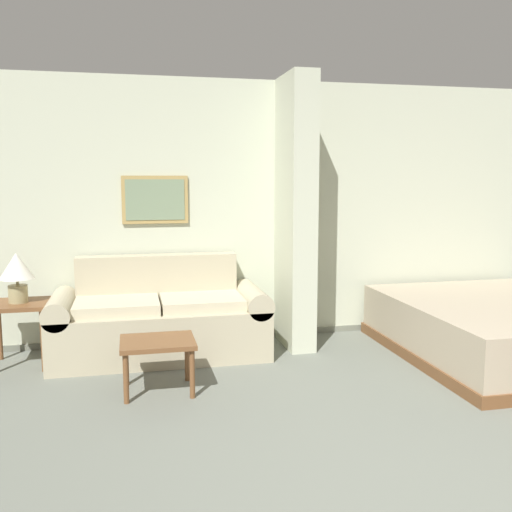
{
  "coord_description": "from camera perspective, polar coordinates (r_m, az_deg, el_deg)",
  "views": [
    {
      "loc": [
        -1.64,
        -2.0,
        1.64
      ],
      "look_at": [
        -0.71,
        2.19,
        1.05
      ],
      "focal_mm": 40.0,
      "sensor_mm": 36.0,
      "label": 1
    }
  ],
  "objects": [
    {
      "name": "wall_back",
      "position": [
        5.94,
        3.51,
        4.49
      ],
      "size": [
        7.78,
        0.16,
        2.6
      ],
      "color": "beige",
      "rests_on": "ground_plane"
    },
    {
      "name": "wall_partition_pillar",
      "position": [
        5.53,
        3.94,
        4.29
      ],
      "size": [
        0.24,
        0.69,
        2.6
      ],
      "color": "beige",
      "rests_on": "ground_plane"
    },
    {
      "name": "couch",
      "position": [
        5.38,
        -9.59,
        -6.33
      ],
      "size": [
        1.97,
        0.84,
        0.9
      ],
      "color": "#B7AD8E",
      "rests_on": "ground_plane"
    },
    {
      "name": "coffee_table",
      "position": [
        4.48,
        -9.81,
        -9.0
      ],
      "size": [
        0.56,
        0.46,
        0.41
      ],
      "color": "brown",
      "rests_on": "ground_plane"
    },
    {
      "name": "table_lamp",
      "position": [
        5.33,
        -22.81,
        -1.35
      ],
      "size": [
        0.29,
        0.29,
        0.44
      ],
      "color": "tan",
      "rests_on": "side_table"
    },
    {
      "name": "side_table",
      "position": [
        5.39,
        -22.6,
        -5.21
      ],
      "size": [
        0.49,
        0.49,
        0.57
      ],
      "color": "brown",
      "rests_on": "ground_plane"
    },
    {
      "name": "bed",
      "position": [
        5.77,
        23.2,
        -6.64
      ],
      "size": [
        1.84,
        2.17,
        0.51
      ],
      "color": "brown",
      "rests_on": "ground_plane"
    }
  ]
}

